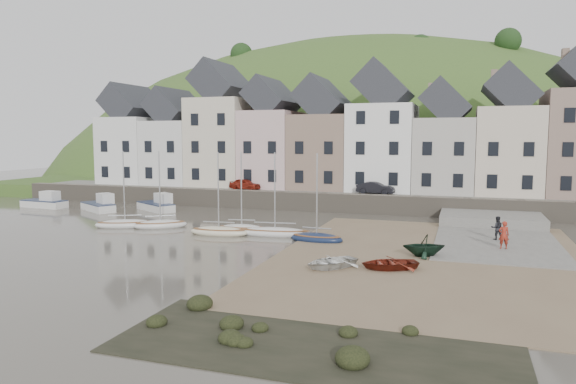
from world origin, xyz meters
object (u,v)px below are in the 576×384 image
(person_dark, at_px, (497,228))
(rowboat_white, at_px, (331,262))
(car_left, at_px, (245,184))
(rowboat_green, at_px, (424,245))
(car_right, at_px, (375,188))
(person_red, at_px, (504,235))
(rowboat_red, at_px, (389,263))
(sailboat_0, at_px, (161,224))

(person_dark, bearing_deg, rowboat_white, 40.22)
(car_left, bearing_deg, rowboat_green, -123.78)
(rowboat_white, height_order, person_dark, person_dark)
(person_dark, height_order, car_right, car_right)
(person_red, distance_m, person_dark, 3.02)
(rowboat_red, bearing_deg, rowboat_white, -101.26)
(sailboat_0, distance_m, rowboat_green, 21.09)
(rowboat_green, bearing_deg, rowboat_white, -64.78)
(car_left, bearing_deg, rowboat_red, -131.11)
(rowboat_white, bearing_deg, rowboat_green, 83.83)
(rowboat_white, xyz_separation_m, car_left, (-15.34, 23.95, 1.80))
(car_right, bearing_deg, car_left, 93.67)
(car_right, bearing_deg, sailboat_0, 140.13)
(person_red, bearing_deg, car_left, -40.19)
(rowboat_green, distance_m, person_red, 5.87)
(car_right, bearing_deg, person_red, -142.36)
(rowboat_green, height_order, person_dark, person_dark)
(rowboat_green, bearing_deg, car_left, -153.21)
(rowboat_white, height_order, car_left, car_left)
(sailboat_0, relative_size, car_right, 1.72)
(person_dark, bearing_deg, car_left, -38.24)
(rowboat_green, xyz_separation_m, car_right, (-6.05, 19.44, 1.48))
(rowboat_white, distance_m, person_red, 12.31)
(car_right, bearing_deg, person_dark, -137.24)
(rowboat_red, distance_m, car_left, 29.68)
(rowboat_green, bearing_deg, car_right, 178.30)
(rowboat_green, xyz_separation_m, person_red, (4.68, 3.53, 0.29))
(rowboat_green, relative_size, car_left, 0.73)
(rowboat_white, bearing_deg, rowboat_red, 53.20)
(rowboat_red, bearing_deg, person_dark, 124.96)
(rowboat_white, bearing_deg, person_red, 80.41)
(car_left, bearing_deg, person_dark, -107.41)
(person_dark, distance_m, car_right, 16.68)
(rowboat_green, bearing_deg, sailboat_0, -119.98)
(sailboat_0, bearing_deg, person_red, -1.13)
(person_dark, bearing_deg, rowboat_red, 49.41)
(sailboat_0, xyz_separation_m, car_left, (0.73, 15.42, 1.92))
(rowboat_white, distance_m, rowboat_red, 3.16)
(rowboat_white, xyz_separation_m, person_red, (9.31, 8.03, 0.62))
(person_dark, bearing_deg, sailboat_0, -4.66)
(sailboat_0, xyz_separation_m, person_dark, (25.14, 2.51, 0.67))
(person_red, distance_m, car_right, 19.23)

